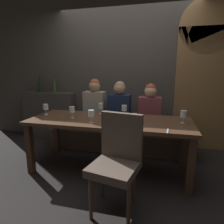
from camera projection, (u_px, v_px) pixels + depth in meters
name	position (u px, v px, depth m)	size (l,w,h in m)	color
ground	(109.00, 169.00, 2.83)	(9.00, 9.00, 0.00)	black
back_wall_tiled	(126.00, 64.00, 3.66)	(6.00, 0.12, 3.00)	#423D38
arched_door	(204.00, 72.00, 3.31)	(0.90, 0.05, 2.55)	olive
back_counter	(50.00, 115.00, 4.08)	(1.10, 0.28, 0.95)	#38342F
dining_table	(109.00, 126.00, 2.69)	(2.20, 0.84, 0.74)	#412B1C
banquette_bench	(120.00, 138.00, 3.44)	(2.50, 0.44, 0.45)	#4A3C2E
chair_near_side	(117.00, 156.00, 1.96)	(0.52, 0.52, 0.98)	#4C3321
diner_redhead	(95.00, 103.00, 3.44)	(0.36, 0.24, 0.80)	#9E9384
diner_bearded	(119.00, 105.00, 3.30)	(0.36, 0.24, 0.77)	#192342
diner_far_end	(150.00, 107.00, 3.22)	(0.36, 0.24, 0.74)	brown
wine_bottle_dark_red	(40.00, 86.00, 3.98)	(0.08, 0.08, 0.33)	black
wine_bottle_pale_label	(54.00, 87.00, 3.91)	(0.08, 0.08, 0.33)	#384728
wine_glass_end_right	(72.00, 110.00, 2.72)	(0.08, 0.08, 0.16)	silver
wine_glass_end_left	(46.00, 107.00, 2.92)	(0.08, 0.08, 0.16)	silver
wine_glass_far_right	(124.00, 109.00, 2.83)	(0.08, 0.08, 0.16)	silver
wine_glass_center_front	(183.00, 114.00, 2.46)	(0.08, 0.08, 0.16)	silver
wine_glass_far_left	(101.00, 106.00, 2.99)	(0.08, 0.08, 0.16)	silver
wine_glass_near_right	(91.00, 114.00, 2.49)	(0.08, 0.08, 0.16)	silver
espresso_cup	(134.00, 116.00, 2.75)	(0.12, 0.12, 0.06)	white
fork_on_table	(168.00, 131.00, 2.16)	(0.02, 0.17, 0.01)	silver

